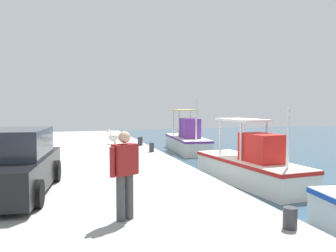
# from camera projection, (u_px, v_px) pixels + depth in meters

# --- Properties ---
(quay_pier) EXTENTS (36.00, 10.00, 0.80)m
(quay_pier) POSITION_uv_depth(u_px,v_px,m) (41.00, 187.00, 10.69)
(quay_pier) COLOR #9E9E99
(quay_pier) RESTS_ON ground
(fishing_boat_nearest) EXTENTS (5.91, 2.21, 3.32)m
(fishing_boat_nearest) POSITION_uv_depth(u_px,v_px,m) (187.00, 140.00, 21.93)
(fishing_boat_nearest) COLOR silver
(fishing_boat_nearest) RESTS_ON ground
(fishing_boat_second) EXTENTS (5.67, 2.15, 2.86)m
(fishing_boat_second) POSITION_uv_depth(u_px,v_px,m) (251.00, 166.00, 12.83)
(fishing_boat_second) COLOR silver
(fishing_boat_second) RESTS_ON ground
(pelican) EXTENTS (0.50, 0.97, 0.82)m
(pelican) POSITION_uv_depth(u_px,v_px,m) (114.00, 137.00, 19.02)
(pelican) COLOR tan
(pelican) RESTS_ON quay_pier
(fisherman_standing) EXTENTS (0.42, 0.58, 1.67)m
(fisherman_standing) POSITION_uv_depth(u_px,v_px,m) (125.00, 171.00, 6.36)
(fisherman_standing) COLOR #3F3F42
(fisherman_standing) RESTS_ON quay_pier
(parked_car) EXTENTS (4.27, 2.22, 1.57)m
(parked_car) POSITION_uv_depth(u_px,v_px,m) (12.00, 165.00, 8.26)
(parked_car) COLOR black
(parked_car) RESTS_ON quay_pier
(mooring_bollard_nearest) EXTENTS (0.26, 0.26, 0.46)m
(mooring_bollard_nearest) POSITION_uv_depth(u_px,v_px,m) (140.00, 141.00, 18.37)
(mooring_bollard_nearest) COLOR #333338
(mooring_bollard_nearest) RESTS_ON quay_pier
(mooring_bollard_second) EXTENTS (0.23, 0.23, 0.42)m
(mooring_bollard_second) POSITION_uv_depth(u_px,v_px,m) (152.00, 147.00, 15.83)
(mooring_bollard_second) COLOR #333338
(mooring_bollard_second) RESTS_ON quay_pier
(mooring_bollard_third) EXTENTS (0.24, 0.24, 0.37)m
(mooring_bollard_third) POSITION_uv_depth(u_px,v_px,m) (290.00, 218.00, 5.95)
(mooring_bollard_third) COLOR #333338
(mooring_bollard_third) RESTS_ON quay_pier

